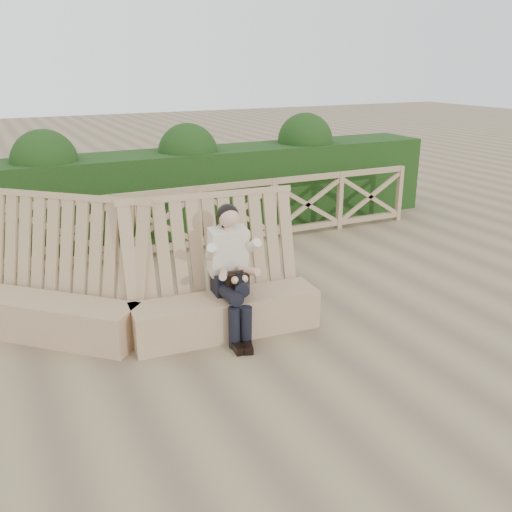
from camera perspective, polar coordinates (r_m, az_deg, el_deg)
name	(u,v)px	position (r m, az deg, el deg)	size (l,w,h in m)	color
ground	(251,344)	(6.61, -0.51, -8.76)	(60.00, 60.00, 0.00)	brown
bench	(137,301)	(6.85, -11.78, -4.40)	(4.01, 2.30, 1.61)	#9B7859
woman	(231,267)	(6.58, -2.49, -1.11)	(0.47, 0.96, 1.54)	black
guardrail	(157,223)	(9.47, -9.83, 3.26)	(10.10, 0.09, 1.10)	#997B59
hedge	(137,196)	(10.54, -11.81, 5.86)	(12.00, 1.20, 1.50)	black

